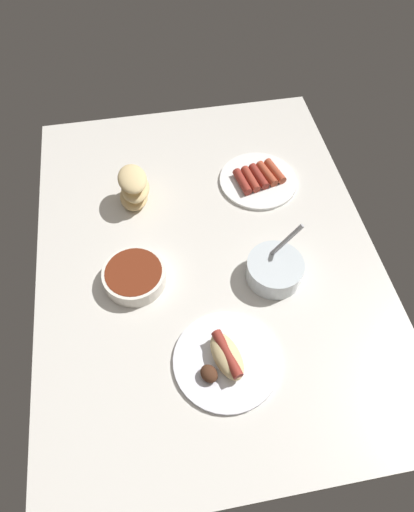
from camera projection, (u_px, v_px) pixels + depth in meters
The scene contains 6 objects.
ground_plane at pixel (207, 255), 121.02cm from camera, with size 120.00×90.00×3.00cm, color silver.
bowl_chili at pixel (134, 276), 112.75cm from camera, with size 15.97×15.97×4.39cm.
bowl_coleslaw at pixel (275, 269), 112.90cm from camera, with size 14.43×14.43×15.81cm.
bread_stack at pixel (134, 188), 125.66cm from camera, with size 11.95×9.28×10.80cm.
plate_sausages at pixel (258, 179), 133.47cm from camera, with size 23.20×23.20×3.48cm.
plate_hotdog_assembled at pixel (226, 359), 101.10cm from camera, with size 24.52×24.52×5.61cm.
Camera 1 is at (-67.25, 12.06, 98.39)cm, focal length 31.32 mm.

